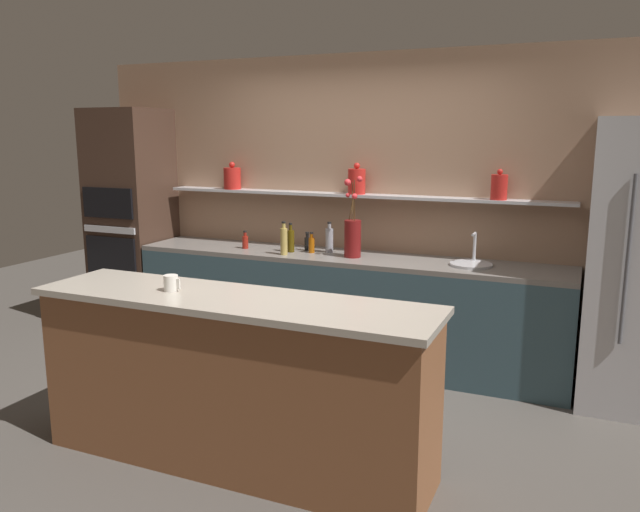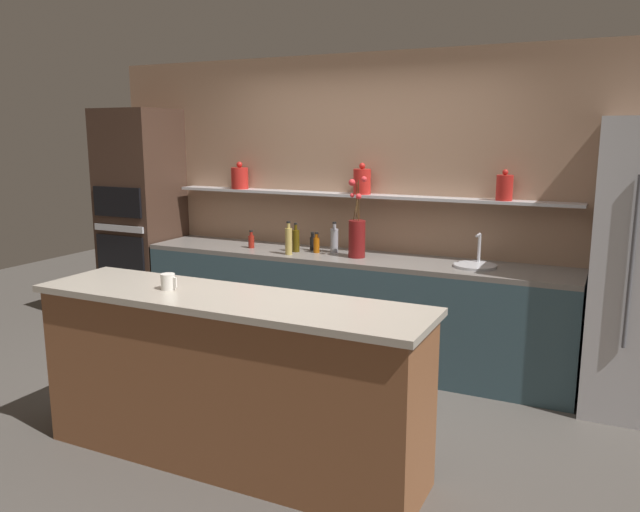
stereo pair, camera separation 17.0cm
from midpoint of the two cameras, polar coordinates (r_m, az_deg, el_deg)
The scene contains 14 objects.
ground_plane at distance 4.45m, azimuth -2.32°, elevation -14.53°, with size 12.00×12.00×0.00m, color #4C4742.
back_wall_unit at distance 5.51m, azimuth 5.38°, elevation 4.57°, with size 5.20×0.28×2.60m.
back_counter_unit at distance 5.36m, azimuth 3.43°, elevation -4.78°, with size 3.72×0.62×0.92m.
island_counter at distance 3.74m, azimuth -7.06°, elevation -11.18°, with size 2.41×0.61×1.02m.
oven_tower at distance 6.39m, azimuth -15.26°, elevation 3.10°, with size 0.67×0.64×2.16m.
flower_vase at distance 5.15m, azimuth 4.34°, elevation 1.90°, with size 0.15×0.15×0.67m.
sink_fixture at distance 4.97m, azimuth 14.98°, elevation -0.72°, with size 0.33×0.33×0.25m.
bottle_sauce_0 at distance 5.61m, azimuth -5.44°, elevation 1.39°, with size 0.05×0.05×0.16m.
bottle_sauce_1 at distance 5.46m, azimuth 0.21°, elevation 1.22°, with size 0.05×0.05×0.16m.
bottle_spirit_2 at distance 5.37m, azimuth 2.23°, elevation 1.49°, with size 0.07×0.07×0.27m.
bottle_spirit_3 at distance 5.27m, azimuth -1.97°, elevation 1.44°, with size 0.06×0.06×0.28m.
bottle_sauce_4 at distance 5.36m, azimuth 0.59°, elevation 1.09°, with size 0.05×0.05×0.18m.
bottle_oil_5 at distance 5.40m, azimuth -1.33°, elevation 1.45°, with size 0.06×0.06×0.25m.
coffee_mug at distance 3.78m, azimuth -12.47°, elevation -2.31°, with size 0.10×0.08×0.09m.
Camera 2 is at (1.97, -3.50, 1.93)m, focal length 35.00 mm.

